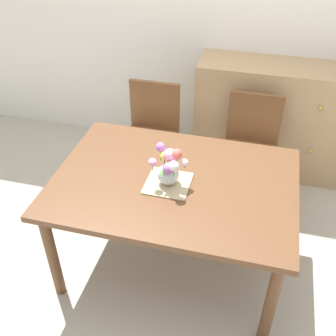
{
  "coord_description": "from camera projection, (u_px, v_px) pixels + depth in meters",
  "views": [
    {
      "loc": [
        0.45,
        -1.89,
        2.29
      ],
      "look_at": [
        -0.03,
        -0.05,
        0.86
      ],
      "focal_mm": 43.18,
      "sensor_mm": 36.0,
      "label": 1
    }
  ],
  "objects": [
    {
      "name": "ground_plane",
      "position": [
        173.0,
        259.0,
        2.93
      ],
      "size": [
        12.0,
        12.0,
        0.0
      ],
      "primitive_type": "plane",
      "color": "#B7AD99"
    },
    {
      "name": "dining_table",
      "position": [
        174.0,
        190.0,
        2.54
      ],
      "size": [
        1.49,
        1.06,
        0.74
      ],
      "color": "brown",
      "rests_on": "ground_plane"
    },
    {
      "name": "chair_left",
      "position": [
        152.0,
        129.0,
        3.37
      ],
      "size": [
        0.42,
        0.42,
        0.9
      ],
      "rotation": [
        0.0,
        0.0,
        3.14
      ],
      "color": "brown",
      "rests_on": "ground_plane"
    },
    {
      "name": "chair_right",
      "position": [
        250.0,
        143.0,
        3.21
      ],
      "size": [
        0.42,
        0.42,
        0.9
      ],
      "rotation": [
        0.0,
        0.0,
        3.14
      ],
      "color": "brown",
      "rests_on": "ground_plane"
    },
    {
      "name": "dresser",
      "position": [
        276.0,
        120.0,
        3.53
      ],
      "size": [
        1.4,
        0.47,
        1.0
      ],
      "color": "tan",
      "rests_on": "ground_plane"
    },
    {
      "name": "placemat",
      "position": [
        168.0,
        183.0,
        2.45
      ],
      "size": [
        0.27,
        0.27,
        0.01
      ],
      "primitive_type": "cube",
      "color": "tan",
      "rests_on": "dining_table"
    },
    {
      "name": "flower_vase",
      "position": [
        169.0,
        166.0,
        2.38
      ],
      "size": [
        0.22,
        0.19,
        0.24
      ],
      "color": "silver",
      "rests_on": "placemat"
    }
  ]
}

